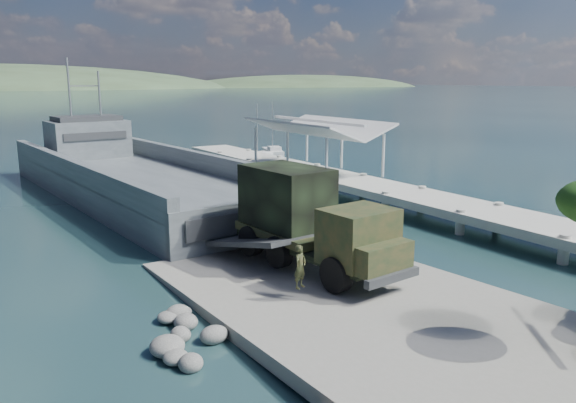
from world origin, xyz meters
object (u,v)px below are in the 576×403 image
object	(u,v)px
landing_craft	(137,185)
soldier	(300,277)
sailboat_far	(273,152)
pier	(324,168)
military_truck	(308,219)
sailboat_near	(258,158)

from	to	relation	value
landing_craft	soldier	xyz separation A→B (m)	(-1.42, -23.22, 0.41)
landing_craft	sailboat_far	distance (m)	24.78
sailboat_far	pier	bearing A→B (deg)	-91.40
military_truck	sailboat_far	world-z (taller)	sailboat_far
landing_craft	sailboat_far	xyz separation A→B (m)	(20.05, 14.54, -0.56)
pier	military_truck	distance (m)	20.07
pier	sailboat_near	distance (m)	16.10
landing_craft	military_truck	size ratio (longest dim) A/B	4.15
pier	sailboat_far	world-z (taller)	sailboat_far
soldier	military_truck	bearing A→B (deg)	26.76
soldier	sailboat_far	xyz separation A→B (m)	(21.47, 37.76, -0.98)
landing_craft	sailboat_far	world-z (taller)	landing_craft
soldier	sailboat_near	size ratio (longest dim) A/B	0.26
military_truck	sailboat_near	bearing A→B (deg)	59.04
pier	military_truck	bearing A→B (deg)	-128.04
sailboat_near	landing_craft	bearing A→B (deg)	-158.16
military_truck	pier	bearing A→B (deg)	46.99
pier	landing_craft	distance (m)	14.07
landing_craft	soldier	distance (m)	23.27
soldier	sailboat_far	bearing A→B (deg)	36.03
sailboat_near	sailboat_far	bearing A→B (deg)	28.55
pier	sailboat_near	xyz separation A→B (m)	(3.03, 15.76, -1.27)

